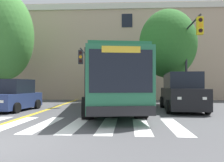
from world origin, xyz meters
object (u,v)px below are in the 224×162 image
Objects in this scene: car_navy_near_lane at (14,96)px; street_tree_curbside_small at (5,37)px; traffic_light_overhead at (83,66)px; city_bus at (109,81)px; street_tree_curbside_large at (168,44)px; car_black_far_lane at (182,93)px; traffic_light_near_corner at (191,48)px.

car_navy_near_lane is 0.42× the size of street_tree_curbside_small.
street_tree_curbside_small reaches higher than traffic_light_overhead.
street_tree_curbside_large is (4.43, 3.62, 2.98)m from city_bus.
car_black_far_lane is at bearing -26.83° from traffic_light_overhead.
city_bus is 1.62× the size of street_tree_curbside_large.
car_black_far_lane is (10.26, 0.53, 0.22)m from car_navy_near_lane.
street_tree_curbside_small is (-13.57, 4.33, 4.56)m from car_black_far_lane.
car_navy_near_lane is at bearing -157.05° from street_tree_curbside_large.
traffic_light_overhead is 0.51× the size of street_tree_curbside_small.
street_tree_curbside_small is at bearing 172.23° from traffic_light_overhead.
city_bus is at bearing -55.71° from traffic_light_overhead.
street_tree_curbside_small is (-9.06, 4.16, 3.85)m from city_bus.
traffic_light_near_corner is at bearing 7.83° from city_bus.
traffic_light_overhead is (-6.71, 3.39, 1.99)m from car_black_far_lane.
city_bus reaches higher than car_navy_near_lane.
street_tree_curbside_large is (-0.93, 2.88, 0.80)m from traffic_light_near_corner.
car_black_far_lane is 0.88× the size of traffic_light_near_corner.
city_bus is 4.56m from car_black_far_lane.
street_tree_curbside_small reaches higher than car_navy_near_lane.
city_bus is at bearing -172.17° from traffic_light_near_corner.
street_tree_curbside_small reaches higher than car_black_far_lane.
traffic_light_near_corner is 3.13m from street_tree_curbside_large.
city_bus is 2.57× the size of traffic_light_overhead.
city_bus is at bearing -140.76° from street_tree_curbside_large.
car_black_far_lane is at bearing -2.07° from city_bus.
street_tree_curbside_small is (-13.49, 0.55, 0.88)m from street_tree_curbside_large.
traffic_light_overhead is at bearing 124.29° from city_bus.
car_navy_near_lane is 7.57m from street_tree_curbside_small.
street_tree_curbside_small is (-14.42, 3.43, 1.67)m from traffic_light_near_corner.
traffic_light_near_corner reaches higher than city_bus.
street_tree_curbside_large is at bearing 91.15° from car_black_far_lane.
traffic_light_overhead is at bearing 47.83° from car_navy_near_lane.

